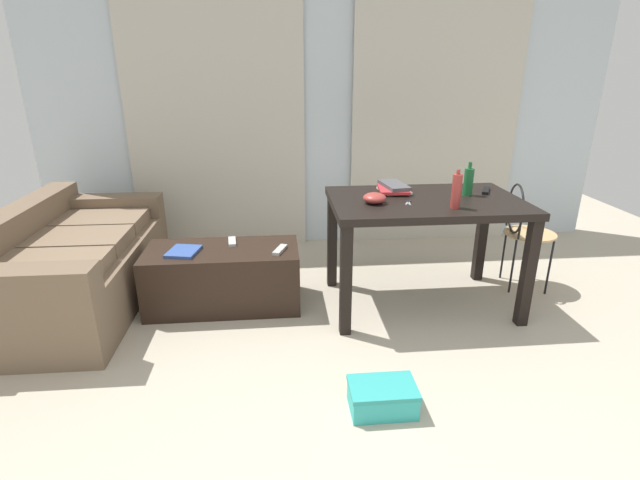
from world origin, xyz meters
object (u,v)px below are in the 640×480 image
Objects in this scene: couch at (70,265)px; coffee_table at (224,277)px; scissors at (408,202)px; bottle_near at (456,191)px; tv_remote_secondary at (232,242)px; craft_table at (425,214)px; bowl at (375,198)px; tv_remote_on_table at (486,191)px; shoebox at (382,397)px; magazine at (183,251)px; wire_chair at (523,224)px; book_stack at (394,188)px; bottle_far at (468,182)px; tv_remote_primary at (280,250)px.

couch is 1.64× the size of coffee_table.
scissors reaches higher than coffee_table.
bottle_near is (2.59, -0.46, 0.60)m from couch.
craft_table is at bearing -15.58° from tv_remote_secondary.
coffee_table is at bearing 169.86° from bowl.
tv_remote_on_table is at bearing 16.21° from craft_table.
tv_remote_on_table is 1.74m from shoebox.
bottle_near is 1.08× the size of magazine.
scissors reaches higher than shoebox.
wire_chair is at bearing 2.70° from coffee_table.
magazine is (-0.25, -0.05, 0.22)m from coffee_table.
book_stack is at bearing 4.82° from coffee_table.
bowl reaches higher than scissors.
coffee_table is at bearing -151.56° from tv_remote_on_table.
bowl is at bearing -10.14° from coffee_table.
scissors is 0.48× the size of magazine.
magazine is (0.84, -0.18, 0.14)m from couch.
scissors reaches higher than tv_remote_secondary.
craft_table reaches higher than tv_remote_secondary.
couch is at bearing 172.40° from scissors.
tv_remote_on_table is at bearing -168.45° from wire_chair.
wire_chair is 0.66m from bottle_far.
shoebox is (-0.34, -1.31, -0.74)m from book_stack.
book_stack is (-0.28, 0.44, -0.08)m from bottle_near.
couch is 3.00m from tv_remote_on_table.
magazine is (-0.65, 0.03, -0.00)m from tv_remote_primary.
tv_remote_primary is (-0.99, 0.03, -0.23)m from craft_table.
bottle_near reaches higher than wire_chair.
craft_table is 0.34m from bottle_near.
bottle_near is 0.74× the size of shoebox.
bowl is at bearing 11.36° from tv_remote_primary.
bottle_near is at bearing -57.11° from book_stack.
bottle_near reaches higher than couch.
couch is 3.32m from wire_chair.
bowl is at bearing -138.25° from tv_remote_on_table.
tv_remote_secondary is at bearing 39.52° from magazine.
bottle_far is (2.79, -0.17, 0.58)m from couch.
scissors reaches higher than craft_table.
bottle_near is 0.53m from tv_remote_on_table.
bottle_far reaches higher than craft_table.
coffee_table is at bearing 175.64° from craft_table.
bottle_near is 1.22m from tv_remote_primary.
wire_chair is at bearing -0.38° from couch.
couch is 5.22× the size of shoebox.
tv_remote_primary is at bearing 113.20° from shoebox.
bowl reaches higher than tv_remote_on_table.
book_stack reaches higher than couch.
scissors is at bearing 13.78° from tv_remote_primary.
tv_remote_secondary is at bearing 174.52° from bottle_far.
magazine reaches higher than coffee_table.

